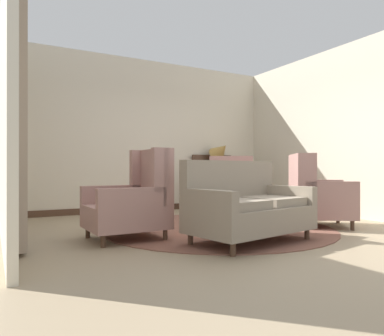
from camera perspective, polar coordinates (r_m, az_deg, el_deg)
name	(u,v)px	position (r m, az deg, el deg)	size (l,w,h in m)	color
ground	(230,232)	(5.11, 5.96, -9.86)	(8.23, 8.23, 0.00)	#9E896B
wall_back	(149,136)	(7.67, -6.67, 5.02)	(5.62, 0.08, 3.10)	beige
wall_left	(5,113)	(5.07, -27.17, 7.69)	(0.08, 4.12, 3.10)	beige
wall_right	(320,133)	(7.55, 19.38, 5.11)	(0.08, 4.12, 3.10)	beige
baseboard_back	(150,208)	(7.63, -6.52, -6.17)	(5.46, 0.03, 0.12)	#4C3323
area_rug	(218,228)	(5.35, 4.12, -9.35)	(3.29, 3.29, 0.01)	brown
window_with_curtains	(14,125)	(4.93, -26.00, 6.00)	(0.12, 2.02, 2.53)	silver
coffee_table	(229,203)	(5.51, 5.85, -5.40)	(0.85, 0.85, 0.44)	#4C3323
porcelain_vase	(231,186)	(5.55, 6.03, -2.78)	(0.16, 0.16, 0.38)	#4C7A66
settee	(247,208)	(4.39, 8.57, -6.15)	(1.61, 1.09, 0.96)	gray
armchair_foreground_right	(134,202)	(4.61, -9.10, -5.26)	(0.94, 0.83, 1.11)	tan
armchair_near_window	(316,196)	(5.85, 18.72, -4.15)	(1.18, 1.18, 1.09)	tan
armchair_near_sideboard	(231,190)	(7.01, 6.16, -3.44)	(1.11, 1.11, 1.10)	tan
side_table	(236,193)	(6.85, 6.87, -3.87)	(0.51, 0.51, 0.69)	#4C3323
sideboard	(216,184)	(8.05, 3.78, -2.46)	(1.00, 0.39, 1.17)	#4C3323
gramophone	(220,152)	(8.00, 4.45, 2.52)	(0.49, 0.58, 0.58)	#4C3323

